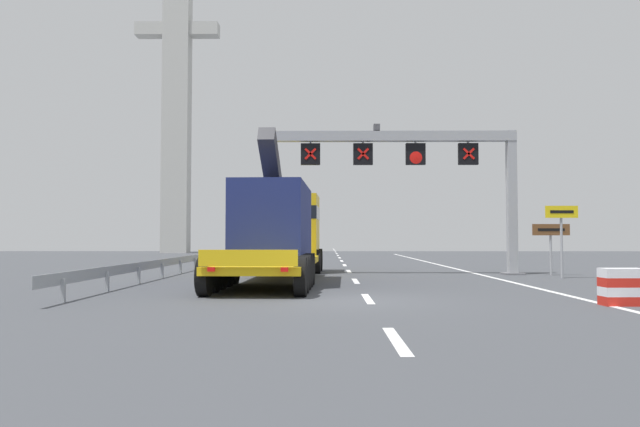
# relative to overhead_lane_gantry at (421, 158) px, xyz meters

# --- Properties ---
(ground) EXTENTS (112.00, 112.00, 0.00)m
(ground) POSITION_rel_overhead_lane_gantry_xyz_m (-3.66, -10.91, -5.20)
(ground) COLOR #424449
(lane_markings) EXTENTS (0.20, 79.36, 0.01)m
(lane_markings) POSITION_rel_overhead_lane_gantry_xyz_m (-3.18, 21.47, -5.19)
(lane_markings) COLOR silver
(lane_markings) RESTS_ON ground
(edge_line_right) EXTENTS (0.20, 63.00, 0.01)m
(edge_line_right) POSITION_rel_overhead_lane_gantry_xyz_m (2.54, 1.09, -5.20)
(edge_line_right) COLOR silver
(edge_line_right) RESTS_ON ground
(overhead_lane_gantry) EXTENTS (11.57, 0.90, 6.73)m
(overhead_lane_gantry) POSITION_rel_overhead_lane_gantry_xyz_m (0.00, 0.00, 0.00)
(overhead_lane_gantry) COLOR #9EA0A5
(overhead_lane_gantry) RESTS_ON ground
(heavy_haul_truck_yellow) EXTENTS (3.42, 14.13, 5.30)m
(heavy_haul_truck_yellow) POSITION_rel_overhead_lane_gantry_xyz_m (-6.09, -2.52, -3.21)
(heavy_haul_truck_yellow) COLOR yellow
(heavy_haul_truck_yellow) RESTS_ON ground
(exit_sign_yellow) EXTENTS (1.31, 0.15, 2.93)m
(exit_sign_yellow) POSITION_rel_overhead_lane_gantry_xyz_m (5.27, -2.40, -3.03)
(exit_sign_yellow) COLOR #9EA0A5
(exit_sign_yellow) RESTS_ON ground
(tourist_info_sign_brown) EXTENTS (1.62, 0.15, 2.24)m
(tourist_info_sign_brown) POSITION_rel_overhead_lane_gantry_xyz_m (5.53, -0.56, -3.48)
(tourist_info_sign_brown) COLOR #9EA0A5
(tourist_info_sign_brown) RESTS_ON ground
(crash_barrier_striped) EXTENTS (1.02, 0.53, 0.90)m
(crash_barrier_striped) POSITION_rel_overhead_lane_gantry_xyz_m (2.89, -11.97, -4.75)
(crash_barrier_striped) COLOR red
(crash_barrier_striped) RESTS_ON ground
(guardrail_left) EXTENTS (0.13, 36.29, 0.76)m
(guardrail_left) POSITION_rel_overhead_lane_gantry_xyz_m (-11.02, 5.23, -4.64)
(guardrail_left) COLOR #999EA3
(guardrail_left) RESTS_ON ground
(bridge_pylon_distant) EXTENTS (9.00, 2.00, 39.05)m
(bridge_pylon_distant) POSITION_rel_overhead_lane_gantry_xyz_m (-20.42, 36.76, 14.72)
(bridge_pylon_distant) COLOR #B7B7B2
(bridge_pylon_distant) RESTS_ON ground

